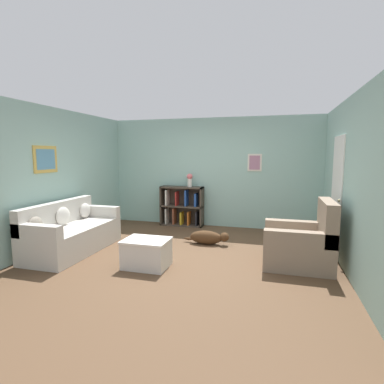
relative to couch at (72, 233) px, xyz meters
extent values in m
plane|color=brown|center=(2.03, 0.39, -0.33)|extent=(14.00, 14.00, 0.00)
cube|color=#93BCB2|center=(2.03, 2.64, 0.97)|extent=(5.60, 0.10, 2.60)
cube|color=silver|center=(3.03, 2.58, 1.22)|extent=(0.32, 0.02, 0.40)
cube|color=#A37089|center=(3.03, 2.56, 1.22)|extent=(0.24, 0.01, 0.32)
cube|color=#93BCB2|center=(-0.52, 0.39, 0.97)|extent=(0.10, 5.00, 2.60)
cube|color=gold|center=(-0.46, -0.01, 1.32)|extent=(0.02, 0.56, 0.48)
cube|color=#568EAD|center=(-0.44, -0.01, 1.32)|extent=(0.01, 0.44, 0.36)
cube|color=#93BCB2|center=(4.58, 0.39, 0.97)|extent=(0.10, 5.00, 2.60)
cube|color=white|center=(4.52, 1.09, 0.70)|extent=(0.02, 0.84, 2.05)
sphere|color=tan|center=(4.50, 0.74, 0.67)|extent=(0.05, 0.05, 0.05)
cube|color=beige|center=(0.05, 0.00, -0.10)|extent=(0.83, 1.86, 0.47)
cube|color=beige|center=(-0.28, 0.00, 0.35)|extent=(0.16, 1.86, 0.42)
cube|color=beige|center=(0.05, -0.85, 0.25)|extent=(0.83, 0.16, 0.22)
cube|color=beige|center=(0.05, 0.85, 0.25)|extent=(0.83, 0.16, 0.22)
ellipsoid|color=gray|center=(-0.16, -0.65, 0.28)|extent=(0.14, 0.29, 0.29)
ellipsoid|color=beige|center=(-0.16, 0.00, 0.30)|extent=(0.14, 0.33, 0.33)
ellipsoid|color=beige|center=(-0.16, 0.65, 0.28)|extent=(0.14, 0.30, 0.30)
cube|color=#42382D|center=(0.82, 2.41, 0.15)|extent=(0.04, 0.32, 0.96)
cube|color=#42382D|center=(1.83, 2.41, 0.15)|extent=(0.04, 0.32, 0.96)
cube|color=#42382D|center=(1.32, 2.56, 0.15)|extent=(1.05, 0.02, 0.96)
cube|color=#42382D|center=(1.32, 2.41, -0.31)|extent=(1.05, 0.32, 0.04)
cube|color=#42382D|center=(1.32, 2.41, 0.15)|extent=(1.05, 0.32, 0.04)
cube|color=#42382D|center=(1.32, 2.41, 0.61)|extent=(1.05, 0.32, 0.04)
cube|color=silver|center=(0.94, 2.40, -0.12)|extent=(0.03, 0.24, 0.39)
cube|color=silver|center=(0.95, 2.40, 0.36)|extent=(0.04, 0.24, 0.37)
cube|color=brown|center=(1.13, 2.40, -0.11)|extent=(0.03, 0.24, 0.41)
cube|color=#B22823|center=(1.20, 2.40, 0.34)|extent=(0.03, 0.24, 0.34)
cube|color=gold|center=(1.33, 2.40, -0.15)|extent=(0.04, 0.24, 0.32)
cube|color=#234C9E|center=(1.44, 2.40, 0.36)|extent=(0.04, 0.24, 0.38)
cube|color=orange|center=(1.51, 2.40, -0.15)|extent=(0.03, 0.24, 0.33)
cube|color=#234C9E|center=(1.69, 2.40, 0.32)|extent=(0.05, 0.24, 0.31)
cube|color=black|center=(1.71, 2.40, -0.14)|extent=(0.04, 0.24, 0.35)
cube|color=gray|center=(3.87, 0.36, -0.12)|extent=(1.01, 0.90, 0.42)
cube|color=gray|center=(4.28, 0.36, 0.40)|extent=(0.18, 0.90, 0.63)
cube|color=gray|center=(3.87, 0.00, 0.20)|extent=(1.01, 0.18, 0.22)
cube|color=gray|center=(3.87, 0.72, 0.20)|extent=(1.01, 0.18, 0.22)
cube|color=silver|center=(1.62, -0.35, -0.11)|extent=(0.67, 0.50, 0.44)
cube|color=white|center=(1.62, -0.35, 0.09)|extent=(0.69, 0.53, 0.03)
ellipsoid|color=#472D19|center=(2.24, 1.06, -0.20)|extent=(0.63, 0.24, 0.27)
sphere|color=#472D19|center=(2.60, 1.06, -0.16)|extent=(0.17, 0.17, 0.17)
ellipsoid|color=#472D19|center=(1.87, 1.10, -0.26)|extent=(0.20, 0.05, 0.05)
cylinder|color=silver|center=(1.52, 2.41, 0.73)|extent=(0.11, 0.11, 0.19)
sphere|color=#E06B70|center=(1.52, 2.41, 0.88)|extent=(0.14, 0.14, 0.14)
camera|label=1|loc=(3.50, -4.47, 1.41)|focal=28.00mm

